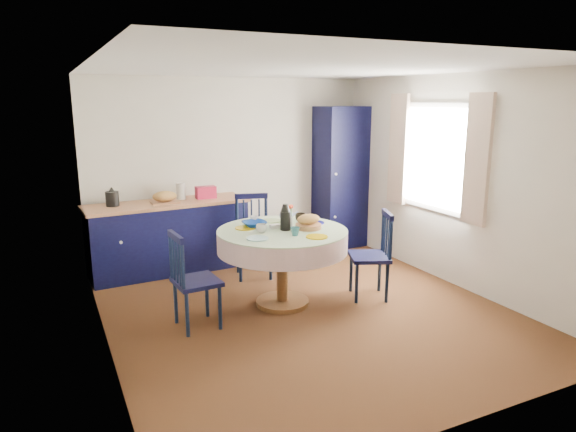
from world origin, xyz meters
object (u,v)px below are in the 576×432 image
object	(u,v)px
chair_left	(192,280)
kitchen_counter	(169,236)
chair_far	(253,235)
mug_c	(301,217)
pantry_cabinet	(341,177)
cobalt_bowl	(254,224)
mug_d	(254,220)
mug_a	(261,228)
dining_table	(283,241)
chair_right	(373,254)
mug_b	(295,232)

from	to	relation	value
chair_left	kitchen_counter	bearing A→B (deg)	-9.87
chair_left	chair_far	xyz separation A→B (m)	(1.11, 1.18, 0.03)
mug_c	pantry_cabinet	bearing A→B (deg)	46.03
mug_c	cobalt_bowl	xyz separation A→B (m)	(-0.57, -0.01, -0.02)
mug_d	chair_left	bearing A→B (deg)	-148.58
chair_left	mug_a	bearing A→B (deg)	-84.40
dining_table	cobalt_bowl	bearing A→B (deg)	134.17
dining_table	chair_far	xyz separation A→B (m)	(0.07, 1.04, -0.19)
chair_left	chair_right	size ratio (longest dim) A/B	0.98
pantry_cabinet	mug_d	distance (m)	2.42
mug_d	cobalt_bowl	world-z (taller)	mug_d
kitchen_counter	chair_far	xyz separation A→B (m)	(0.93, -0.63, 0.05)
chair_right	mug_b	size ratio (longest dim) A/B	10.34
chair_right	mug_c	xyz separation A→B (m)	(-0.67, 0.49, 0.39)
mug_b	kitchen_counter	bearing A→B (deg)	113.72
dining_table	chair_far	distance (m)	1.06
chair_far	mug_b	world-z (taller)	chair_far
chair_right	mug_d	world-z (taller)	chair_right
mug_a	mug_b	size ratio (longest dim) A/B	1.16
chair_left	mug_b	xyz separation A→B (m)	(1.04, -0.14, 0.40)
mug_d	mug_a	bearing A→B (deg)	-101.51
kitchen_counter	mug_d	distance (m)	1.52
kitchen_counter	chair_far	size ratio (longest dim) A/B	2.03
chair_right	mug_a	size ratio (longest dim) A/B	8.88
dining_table	cobalt_bowl	distance (m)	0.37
kitchen_counter	mug_c	xyz separation A→B (m)	(1.19, -1.42, 0.42)
chair_far	dining_table	bearing A→B (deg)	-78.64
chair_left	chair_right	distance (m)	2.05
mug_a	chair_right	bearing A→B (deg)	-10.10
pantry_cabinet	mug_d	world-z (taller)	pantry_cabinet
chair_right	mug_d	xyz separation A→B (m)	(-1.18, 0.62, 0.39)
mug_b	chair_left	bearing A→B (deg)	172.55
pantry_cabinet	mug_b	distance (m)	2.74
chair_far	mug_a	size ratio (longest dim) A/B	9.29
chair_left	mug_d	size ratio (longest dim) A/B	10.36
chair_far	mug_a	world-z (taller)	chair_far
mug_c	mug_b	bearing A→B (deg)	-122.09
chair_left	mug_d	world-z (taller)	chair_left
chair_far	mug_c	world-z (taller)	chair_far
cobalt_bowl	chair_left	bearing A→B (deg)	-154.68
mug_a	cobalt_bowl	size ratio (longest dim) A/B	0.43
mug_a	cobalt_bowl	world-z (taller)	mug_a
chair_far	mug_c	bearing A→B (deg)	-55.83
mug_b	mug_d	size ratio (longest dim) A/B	1.02
chair_far	mug_b	bearing A→B (deg)	-77.55
pantry_cabinet	chair_right	xyz separation A→B (m)	(-0.80, -2.01, -0.55)
kitchen_counter	chair_right	xyz separation A→B (m)	(1.86, -1.91, 0.03)
mug_b	mug_a	bearing A→B (deg)	133.59
pantry_cabinet	mug_c	xyz separation A→B (m)	(-1.47, -1.52, -0.16)
mug_c	chair_left	bearing A→B (deg)	-163.93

